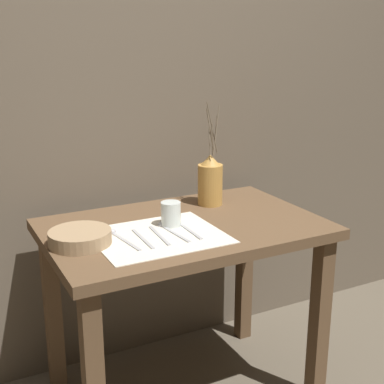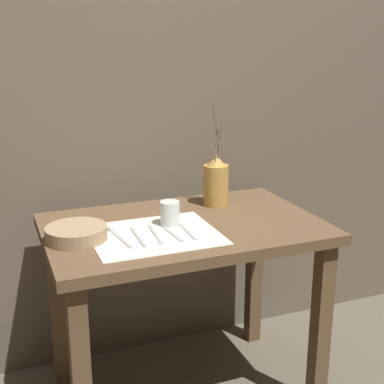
# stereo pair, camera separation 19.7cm
# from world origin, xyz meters

# --- Properties ---
(stone_wall_back) EXTENTS (7.00, 0.06, 2.40)m
(stone_wall_back) POSITION_xyz_m (0.00, 0.44, 1.20)
(stone_wall_back) COLOR brown
(stone_wall_back) RESTS_ON ground_plane
(wooden_table) EXTENTS (1.02, 0.66, 0.74)m
(wooden_table) POSITION_xyz_m (0.00, 0.00, 0.62)
(wooden_table) COLOR brown
(wooden_table) RESTS_ON ground_plane
(linen_cloth) EXTENTS (0.45, 0.37, 0.00)m
(linen_cloth) POSITION_xyz_m (-0.14, -0.07, 0.74)
(linen_cloth) COLOR beige
(linen_cloth) RESTS_ON wooden_table
(pitcher_with_flowers) EXTENTS (0.10, 0.10, 0.43)m
(pitcher_with_flowers) POSITION_xyz_m (0.21, 0.17, 0.84)
(pitcher_with_flowers) COLOR #B7843D
(pitcher_with_flowers) RESTS_ON wooden_table
(wooden_bowl) EXTENTS (0.21, 0.21, 0.05)m
(wooden_bowl) POSITION_xyz_m (-0.40, -0.02, 0.76)
(wooden_bowl) COLOR #9E7F5B
(wooden_bowl) RESTS_ON wooden_table
(glass_tumbler_near) EXTENTS (0.07, 0.07, 0.09)m
(glass_tumbler_near) POSITION_xyz_m (-0.05, -0.00, 0.79)
(glass_tumbler_near) COLOR silver
(glass_tumbler_near) RESTS_ON wooden_table
(spoon_outer) EXTENTS (0.04, 0.21, 0.02)m
(spoon_outer) POSITION_xyz_m (-0.27, -0.02, 0.75)
(spoon_outer) COLOR #A8A8AD
(spoon_outer) RESTS_ON wooden_table
(fork_inner) EXTENTS (0.02, 0.20, 0.00)m
(fork_inner) POSITION_xyz_m (-0.20, -0.08, 0.74)
(fork_inner) COLOR #A8A8AD
(fork_inner) RESTS_ON wooden_table
(fork_outer) EXTENTS (0.03, 0.20, 0.00)m
(fork_outer) POSITION_xyz_m (-0.14, -0.08, 0.74)
(fork_outer) COLOR #A8A8AD
(fork_outer) RESTS_ON wooden_table
(spoon_inner) EXTENTS (0.03, 0.21, 0.02)m
(spoon_inner) POSITION_xyz_m (-0.08, -0.03, 0.75)
(spoon_inner) COLOR #A8A8AD
(spoon_inner) RESTS_ON wooden_table
(knife_center) EXTENTS (0.02, 0.20, 0.00)m
(knife_center) POSITION_xyz_m (-0.02, -0.08, 0.74)
(knife_center) COLOR #A8A8AD
(knife_center) RESTS_ON wooden_table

